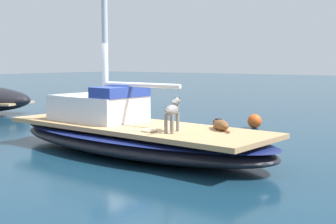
% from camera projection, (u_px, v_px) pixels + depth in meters
% --- Properties ---
extents(ground_plane, '(120.00, 120.00, 0.00)m').
position_uv_depth(ground_plane, '(133.00, 153.00, 10.57)').
color(ground_plane, '#143347').
extents(sailboat_main, '(2.75, 7.32, 0.66)m').
position_uv_depth(sailboat_main, '(133.00, 139.00, 10.54)').
color(sailboat_main, black).
rests_on(sailboat_main, ground).
extents(cabin_house, '(1.47, 2.26, 0.84)m').
position_uv_depth(cabin_house, '(100.00, 106.00, 11.18)').
color(cabin_house, silver).
rests_on(cabin_house, sailboat_main).
extents(dog_grey, '(0.91, 0.41, 0.70)m').
position_uv_depth(dog_grey, '(173.00, 111.00, 9.34)').
color(dog_grey, gray).
rests_on(dog_grey, sailboat_main).
extents(dog_brown, '(0.68, 0.78, 0.22)m').
position_uv_depth(dog_brown, '(221.00, 125.00, 9.62)').
color(dog_brown, brown).
rests_on(dog_brown, sailboat_main).
extents(deck_winch, '(0.16, 0.16, 0.21)m').
position_uv_depth(deck_winch, '(218.00, 124.00, 9.88)').
color(deck_winch, '#B7B7BC').
rests_on(deck_winch, sailboat_main).
extents(coiled_rope, '(0.32, 0.32, 0.04)m').
position_uv_depth(coiled_rope, '(149.00, 130.00, 9.44)').
color(coiled_rope, beige).
rests_on(coiled_rope, sailboat_main).
extents(mooring_buoy, '(0.44, 0.44, 0.44)m').
position_uv_depth(mooring_buoy, '(255.00, 121.00, 14.50)').
color(mooring_buoy, '#E55119').
rests_on(mooring_buoy, ground).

